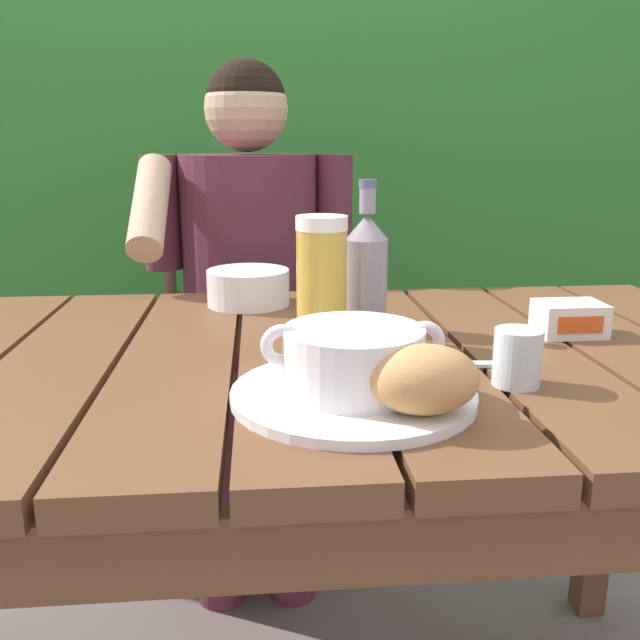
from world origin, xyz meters
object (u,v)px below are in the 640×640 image
chair_near_diner (254,361)px  soup_bowl (354,357)px  water_glass_small (517,357)px  diner_bowl (248,287)px  person_eating (249,285)px  beer_glass (322,279)px  table_knife (450,364)px  serving_plate (353,394)px  beer_bottle (366,269)px  bread_roll (424,379)px  butter_tub (569,319)px

chair_near_diner → soup_bowl: 1.10m
water_glass_small → diner_bowl: size_ratio=0.47×
person_eating → diner_bowl: bearing=-89.5°
beer_glass → diner_bowl: 0.27m
table_knife → soup_bowl: bearing=-144.0°
serving_plate → beer_bottle: bearing=78.4°
person_eating → serving_plate: size_ratio=4.30×
chair_near_diner → bread_roll: (0.19, -1.11, 0.34)m
serving_plate → bread_roll: 0.11m
table_knife → bread_roll: bearing=-114.1°
chair_near_diner → person_eating: size_ratio=0.78×
serving_plate → table_knife: 0.18m
bread_roll → chair_near_diner: bearing=99.8°
water_glass_small → bread_roll: bearing=-143.8°
person_eating → soup_bowl: (0.13, -0.84, 0.09)m
butter_tub → table_knife: (-0.23, -0.14, -0.02)m
bread_roll → water_glass_small: (0.14, 0.10, -0.01)m
soup_bowl → water_glass_small: soup_bowl is taller
serving_plate → beer_bottle: (0.06, 0.30, 0.09)m
person_eating → table_knife: (0.27, -0.73, 0.04)m
bread_roll → table_knife: bread_roll is taller
chair_near_diner → water_glass_small: size_ratio=13.60×
soup_bowl → beer_glass: 0.26m
chair_near_diner → soup_bowl: (0.13, -1.03, 0.34)m
bread_roll → diner_bowl: bearing=108.6°
bread_roll → water_glass_small: bread_roll is taller
person_eating → beer_bottle: (0.19, -0.53, 0.13)m
person_eating → water_glass_small: bearing=-67.4°
water_glass_small → butter_tub: water_glass_small is taller
serving_plate → beer_glass: 0.27m
bread_roll → diner_bowl: 0.60m
beer_glass → beer_bottle: 0.09m
soup_bowl → diner_bowl: bearing=104.4°
person_eating → water_glass_small: person_eating is taller
chair_near_diner → bread_roll: 1.18m
chair_near_diner → soup_bowl: chair_near_diner is taller
soup_bowl → bread_roll: (0.06, -0.08, -0.00)m
bread_roll → butter_tub: bearing=45.8°
diner_bowl → water_glass_small: bearing=-54.3°
water_glass_small → table_knife: (-0.06, 0.08, -0.03)m
chair_near_diner → beer_bottle: size_ratio=4.08×
soup_bowl → beer_bottle: bearing=78.4°
water_glass_small → table_knife: water_glass_small is taller
chair_near_diner → table_knife: chair_near_diner is taller
beer_glass → water_glass_small: size_ratio=2.64×
beer_glass → table_knife: bearing=-42.6°
bread_roll → table_knife: size_ratio=0.74×
serving_plate → beer_glass: (-0.01, 0.25, 0.09)m
diner_bowl → chair_near_diner: bearing=90.0°
beer_glass → serving_plate: bearing=-87.0°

